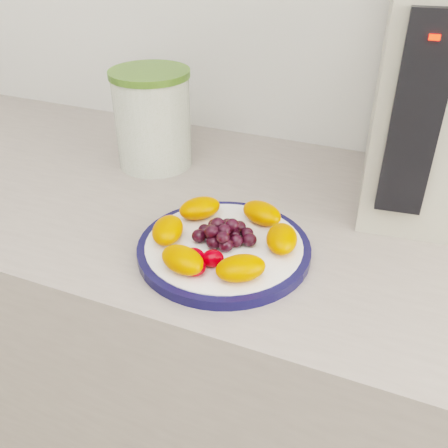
% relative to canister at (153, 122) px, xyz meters
% --- Properties ---
extents(counter, '(3.50, 0.60, 0.90)m').
position_rel_canister_xyz_m(counter, '(0.33, -0.09, -0.53)').
color(counter, gray).
rests_on(counter, floor).
extents(cabinet_face, '(3.48, 0.58, 0.84)m').
position_rel_canister_xyz_m(cabinet_face, '(0.33, -0.09, -0.56)').
color(cabinet_face, '#976F5B').
rests_on(cabinet_face, floor).
extents(plate_rim, '(0.25, 0.25, 0.01)m').
position_rel_canister_xyz_m(plate_rim, '(0.24, -0.23, -0.08)').
color(plate_rim, '#0D0E37').
rests_on(plate_rim, counter).
extents(plate_face, '(0.23, 0.23, 0.02)m').
position_rel_canister_xyz_m(plate_face, '(0.24, -0.23, -0.08)').
color(plate_face, white).
rests_on(plate_face, counter).
extents(canister, '(0.17, 0.17, 0.17)m').
position_rel_canister_xyz_m(canister, '(0.00, 0.00, 0.00)').
color(canister, '#425A1E').
rests_on(canister, counter).
extents(canister_lid, '(0.18, 0.18, 0.01)m').
position_rel_canister_xyz_m(canister_lid, '(0.00, 0.00, 0.09)').
color(canister_lid, '#446723').
rests_on(canister_lid, canister).
extents(appliance_body, '(0.24, 0.32, 0.37)m').
position_rel_canister_xyz_m(appliance_body, '(0.49, 0.06, 0.10)').
color(appliance_body, '#AFAA98').
rests_on(appliance_body, counter).
extents(appliance_panel, '(0.07, 0.03, 0.27)m').
position_rel_canister_xyz_m(appliance_panel, '(0.46, -0.09, 0.10)').
color(appliance_panel, black).
rests_on(appliance_panel, appliance_body).
extents(appliance_led, '(0.01, 0.01, 0.01)m').
position_rel_canister_xyz_m(appliance_led, '(0.46, -0.11, 0.21)').
color(appliance_led, '#FF0C05').
rests_on(appliance_led, appliance_panel).
extents(fruit_plate, '(0.22, 0.22, 0.03)m').
position_rel_canister_xyz_m(fruit_plate, '(0.24, -0.23, -0.05)').
color(fruit_plate, '#DE5200').
rests_on(fruit_plate, plate_face).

